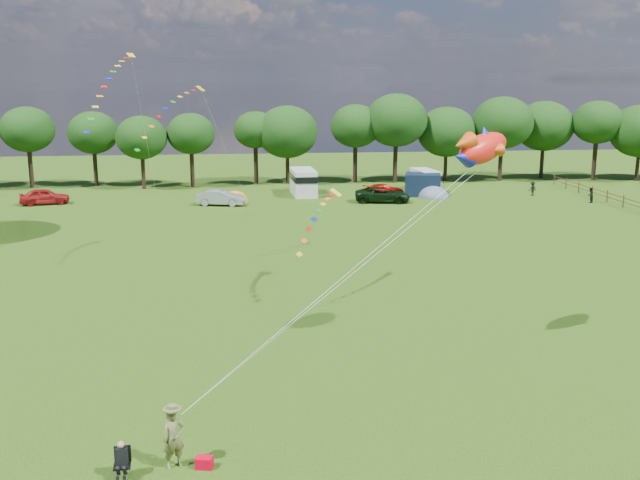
{
  "coord_description": "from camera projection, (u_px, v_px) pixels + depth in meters",
  "views": [
    {
      "loc": [
        -3.97,
        -26.44,
        11.84
      ],
      "look_at": [
        0.0,
        8.0,
        4.0
      ],
      "focal_mm": 40.0,
      "sensor_mm": 36.0,
      "label": 1
    }
  ],
  "objects": [
    {
      "name": "tree_line",
      "position": [
        319.0,
        128.0,
        81.15
      ],
      "size": [
        102.98,
        10.98,
        10.27
      ],
      "color": "black",
      "rests_on": "ground"
    },
    {
      "name": "walker_a",
      "position": [
        590.0,
        195.0,
        69.64
      ],
      "size": [
        0.86,
        0.81,
        1.51
      ],
      "primitive_type": "imported",
      "rotation": [
        0.0,
        0.0,
        3.81
      ],
      "color": "black",
      "rests_on": "ground"
    },
    {
      "name": "ground_plane",
      "position": [
        343.0,
        380.0,
        28.67
      ],
      "size": [
        180.0,
        180.0,
        0.0
      ],
      "primitive_type": "plane",
      "color": "black",
      "rests_on": "ground"
    },
    {
      "name": "walker_b",
      "position": [
        532.0,
        189.0,
        73.94
      ],
      "size": [
        1.05,
        0.77,
        1.48
      ],
      "primitive_type": "imported",
      "rotation": [
        0.0,
        0.0,
        3.53
      ],
      "color": "black",
      "rests_on": "ground"
    },
    {
      "name": "campervan_c",
      "position": [
        303.0,
        181.0,
        74.38
      ],
      "size": [
        2.53,
        5.53,
        2.67
      ],
      "rotation": [
        0.0,
        0.0,
        1.61
      ],
      "color": "silver",
      "rests_on": "ground"
    },
    {
      "name": "car_a",
      "position": [
        44.0,
        196.0,
        68.76
      ],
      "size": [
        4.96,
        2.75,
        1.56
      ],
      "primitive_type": "imported",
      "rotation": [
        0.0,
        0.0,
        1.77
      ],
      "color": "maroon",
      "rests_on": "ground"
    },
    {
      "name": "camp_chair",
      "position": [
        122.0,
        456.0,
        21.49
      ],
      "size": [
        0.53,
        0.53,
        1.24
      ],
      "rotation": [
        0.0,
        0.0,
        0.07
      ],
      "color": "#99999E",
      "rests_on": "ground"
    },
    {
      "name": "kite_bag",
      "position": [
        204.0,
        463.0,
        22.17
      ],
      "size": [
        0.58,
        0.46,
        0.37
      ],
      "primitive_type": "cube",
      "rotation": [
        0.0,
        0.0,
        -0.24
      ],
      "color": "red",
      "rests_on": "ground"
    },
    {
      "name": "car_c",
      "position": [
        384.0,
        190.0,
        73.74
      ],
      "size": [
        4.53,
        3.04,
        1.26
      ],
      "primitive_type": "imported",
      "rotation": [
        0.0,
        0.0,
        1.91
      ],
      "color": "#AE0400",
      "rests_on": "ground"
    },
    {
      "name": "streamer_kite_b",
      "position": [
        175.0,
        107.0,
        44.31
      ],
      "size": [
        4.12,
        4.64,
        3.77
      ],
      "rotation": [
        0.0,
        0.0,
        1.18
      ],
      "color": "yellow",
      "rests_on": "ground"
    },
    {
      "name": "car_d",
      "position": [
        383.0,
        195.0,
        69.98
      ],
      "size": [
        5.88,
        3.45,
        1.51
      ],
      "primitive_type": "imported",
      "rotation": [
        0.0,
        0.0,
        1.39
      ],
      "color": "black",
      "rests_on": "ground"
    },
    {
      "name": "kite_flyer",
      "position": [
        174.0,
        438.0,
        22.06
      ],
      "size": [
        0.84,
        0.72,
        1.95
      ],
      "primitive_type": "imported",
      "rotation": [
        0.0,
        0.0,
        0.44
      ],
      "color": "brown",
      "rests_on": "ground"
    },
    {
      "name": "campervan_d",
      "position": [
        425.0,
        180.0,
        76.94
      ],
      "size": [
        2.51,
        4.9,
        2.31
      ],
      "rotation": [
        0.0,
        0.0,
        1.68
      ],
      "color": "silver",
      "rests_on": "ground"
    },
    {
      "name": "streamer_kite_c",
      "position": [
        322.0,
        211.0,
        39.41
      ],
      "size": [
        3.13,
        5.07,
        2.84
      ],
      "rotation": [
        0.0,
        0.0,
        1.16
      ],
      "color": "yellow",
      "rests_on": "ground"
    },
    {
      "name": "streamer_kite_a",
      "position": [
        112.0,
        79.0,
        52.88
      ],
      "size": [
        3.3,
        5.51,
        5.74
      ],
      "rotation": [
        0.0,
        0.0,
        0.64
      ],
      "color": "yellow",
      "rests_on": "ground"
    },
    {
      "name": "tent_greyblue",
      "position": [
        433.0,
        197.0,
        73.07
      ],
      "size": [
        3.23,
        3.54,
        2.4
      ],
      "color": "slate",
      "rests_on": "ground"
    },
    {
      "name": "awning_navy",
      "position": [
        423.0,
        185.0,
        74.13
      ],
      "size": [
        4.22,
        3.73,
        2.26
      ],
      "primitive_type": "cube",
      "rotation": [
        0.0,
        0.0,
        -0.25
      ],
      "color": "black",
      "rests_on": "ground"
    },
    {
      "name": "car_b",
      "position": [
        221.0,
        198.0,
        68.24
      ],
      "size": [
        4.52,
        2.5,
        1.51
      ],
      "primitive_type": "imported",
      "rotation": [
        0.0,
        0.0,
        1.35
      ],
      "color": "gray",
      "rests_on": "ground"
    },
    {
      "name": "tent_orange",
      "position": [
        235.0,
        201.0,
        70.55
      ],
      "size": [
        2.64,
        2.9,
        2.07
      ],
      "color": "orange",
      "rests_on": "ground"
    },
    {
      "name": "fence",
      "position": [
        632.0,
        203.0,
        65.52
      ],
      "size": [
        0.12,
        33.12,
        1.2
      ],
      "color": "#472D19",
      "rests_on": "ground"
    },
    {
      "name": "fish_kite",
      "position": [
        479.0,
        149.0,
        30.06
      ],
      "size": [
        3.43,
        2.75,
        1.89
      ],
      "rotation": [
        0.0,
        -0.21,
        0.59
      ],
      "color": "red",
      "rests_on": "ground"
    }
  ]
}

